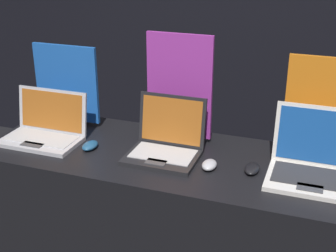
% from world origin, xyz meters
% --- Properties ---
extents(display_counter, '(1.79, 0.65, 0.88)m').
position_xyz_m(display_counter, '(0.00, 0.33, 0.44)').
color(display_counter, black).
rests_on(display_counter, ground_plane).
extents(laptop_front, '(0.39, 0.27, 0.24)m').
position_xyz_m(laptop_front, '(-0.64, 0.29, 0.94)').
color(laptop_front, '#B7B7BC').
rests_on(laptop_front, display_counter).
extents(mouse_front, '(0.07, 0.11, 0.03)m').
position_xyz_m(mouse_front, '(-0.38, 0.26, 0.90)').
color(mouse_front, navy).
rests_on(mouse_front, display_counter).
extents(promo_stand_front, '(0.37, 0.07, 0.44)m').
position_xyz_m(promo_stand_front, '(-0.64, 0.52, 1.09)').
color(promo_stand_front, black).
rests_on(promo_stand_front, display_counter).
extents(laptop_middle, '(0.33, 0.30, 0.27)m').
position_xyz_m(laptop_middle, '(-0.01, 0.33, 0.94)').
color(laptop_middle, black).
rests_on(laptop_middle, display_counter).
extents(mouse_middle, '(0.06, 0.10, 0.04)m').
position_xyz_m(mouse_middle, '(0.23, 0.26, 0.90)').
color(mouse_middle, '#B2B2B7').
rests_on(mouse_middle, display_counter).
extents(promo_stand_middle, '(0.33, 0.07, 0.54)m').
position_xyz_m(promo_stand_middle, '(-0.01, 0.53, 1.14)').
color(promo_stand_middle, black).
rests_on(promo_stand_middle, display_counter).
extents(laptop_back, '(0.37, 0.32, 0.29)m').
position_xyz_m(laptop_back, '(0.67, 0.34, 0.95)').
color(laptop_back, silver).
rests_on(laptop_back, display_counter).
extents(mouse_back, '(0.06, 0.11, 0.03)m').
position_xyz_m(mouse_back, '(0.41, 0.30, 0.89)').
color(mouse_back, black).
rests_on(mouse_back, display_counter).
extents(promo_stand_back, '(0.33, 0.07, 0.47)m').
position_xyz_m(promo_stand_back, '(0.67, 0.59, 1.11)').
color(promo_stand_back, black).
rests_on(promo_stand_back, display_counter).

